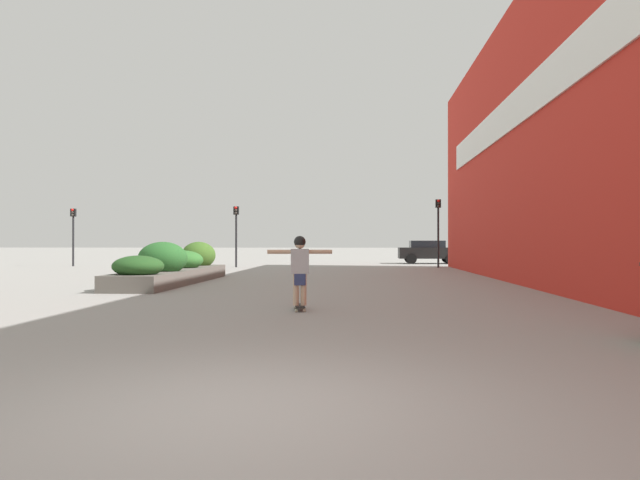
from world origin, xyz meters
The scene contains 10 objects.
ground_plane centered at (0.00, 0.00, 0.00)m, with size 300.00×300.00×0.00m, color gray.
building_wall_right centered at (6.40, 11.40, 4.71)m, with size 0.67×33.91×9.39m.
planter_box centered at (-5.23, 14.33, 0.53)m, with size 1.65×8.12×1.40m.
skateboard centered at (-0.20, 6.82, 0.07)m, with size 0.30×0.80×0.10m.
skateboarder centered at (-0.20, 6.82, 0.94)m, with size 1.30×0.26×1.40m.
car_leftmost centered at (5.59, 32.96, 0.80)m, with size 3.99×1.84×1.49m.
car_center_left centered at (15.02, 31.46, 0.82)m, with size 4.01×2.05×1.55m.
traffic_light_left centered at (-5.77, 26.57, 2.31)m, with size 0.28×0.30×3.37m.
traffic_light_right centered at (5.35, 26.87, 2.52)m, with size 0.28×0.30×3.73m.
traffic_light_far_left centered at (-15.45, 27.23, 2.28)m, with size 0.28×0.30×3.33m.
Camera 1 is at (0.98, -4.59, 1.36)m, focal length 32.00 mm.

